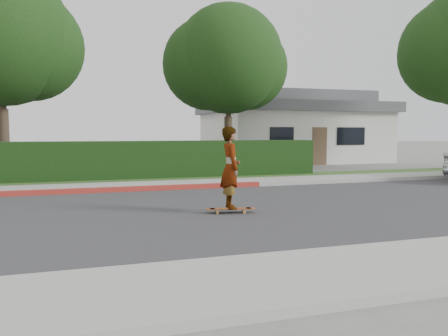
{
  "coord_description": "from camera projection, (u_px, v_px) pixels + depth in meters",
  "views": [
    {
      "loc": [
        -4.5,
        -9.62,
        1.86
      ],
      "look_at": [
        -1.44,
        0.21,
        1.0
      ],
      "focal_mm": 35.0,
      "sensor_mm": 36.0,
      "label": 1
    }
  ],
  "objects": [
    {
      "name": "tree_center",
      "position": [
        227.0,
        63.0,
        19.41
      ],
      "size": [
        5.66,
        4.84,
        7.44
      ],
      "color": "#33261C",
      "rests_on": "ground"
    },
    {
      "name": "sidewalk_far",
      "position": [
        223.0,
        183.0,
        15.39
      ],
      "size": [
        60.0,
        1.6,
        0.12
      ],
      "primitive_type": "cube",
      "color": "gray",
      "rests_on": "ground"
    },
    {
      "name": "house",
      "position": [
        291.0,
        128.0,
        28.06
      ],
      "size": [
        10.6,
        8.6,
        4.3
      ],
      "color": "beige",
      "rests_on": "ground"
    },
    {
      "name": "tree_left",
      "position": [
        1.0,
        40.0,
        16.24
      ],
      "size": [
        5.99,
        5.21,
        8.0
      ],
      "color": "#33261C",
      "rests_on": "ground"
    },
    {
      "name": "curb_far",
      "position": [
        230.0,
        185.0,
        14.54
      ],
      "size": [
        60.0,
        0.2,
        0.15
      ],
      "primitive_type": "cube",
      "color": "#9E9E99",
      "rests_on": "ground"
    },
    {
      "name": "curb_red_section",
      "position": [
        72.0,
        191.0,
        13.05
      ],
      "size": [
        12.0,
        0.21,
        0.15
      ],
      "primitive_type": "cube",
      "color": "maroon",
      "rests_on": "ground"
    },
    {
      "name": "curb_near",
      "position": [
        396.0,
        248.0,
        6.74
      ],
      "size": [
        60.0,
        0.2,
        0.15
      ],
      "primitive_type": "cube",
      "color": "#9E9E99",
      "rests_on": "ground"
    },
    {
      "name": "sidewalk_near",
      "position": [
        441.0,
        266.0,
        5.88
      ],
      "size": [
        60.0,
        1.6,
        0.12
      ],
      "primitive_type": "cube",
      "color": "gray",
      "rests_on": "ground"
    },
    {
      "name": "ground",
      "position": [
        283.0,
        208.0,
        10.64
      ],
      "size": [
        120.0,
        120.0,
        0.0
      ],
      "primitive_type": "plane",
      "color": "slate",
      "rests_on": "ground"
    },
    {
      "name": "skateboarder",
      "position": [
        231.0,
        168.0,
        9.86
      ],
      "size": [
        0.5,
        0.71,
        1.86
      ],
      "primitive_type": "imported",
      "rotation": [
        0.0,
        0.0,
        1.49
      ],
      "color": "white",
      "rests_on": "skateboard"
    },
    {
      "name": "skateboard",
      "position": [
        231.0,
        209.0,
        9.94
      ],
      "size": [
        1.17,
        0.44,
        0.11
      ],
      "rotation": [
        0.0,
        0.0,
        -0.19
      ],
      "color": "gold",
      "rests_on": "ground"
    },
    {
      "name": "road",
      "position": [
        283.0,
        208.0,
        10.64
      ],
      "size": [
        60.0,
        8.0,
        0.01
      ],
      "primitive_type": "cube",
      "color": "#2D2D30",
      "rests_on": "ground"
    },
    {
      "name": "hedge",
      "position": [
        130.0,
        161.0,
        16.54
      ],
      "size": [
        15.0,
        1.0,
        1.5
      ],
      "primitive_type": "cube",
      "color": "black",
      "rests_on": "ground"
    },
    {
      "name": "planting_strip",
      "position": [
        210.0,
        178.0,
        16.92
      ],
      "size": [
        60.0,
        1.6,
        0.1
      ],
      "primitive_type": "cube",
      "color": "#2D4C1E",
      "rests_on": "ground"
    }
  ]
}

